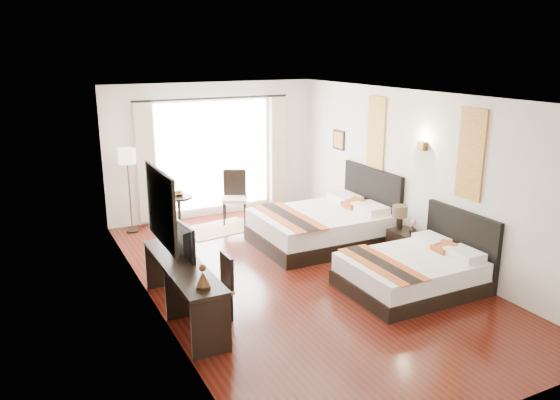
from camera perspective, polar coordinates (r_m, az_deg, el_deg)
name	(u,v)px	position (r m, az deg, el deg)	size (l,w,h in m)	color
floor	(299,277)	(8.63, 1.96, -8.05)	(4.50, 7.50, 0.01)	black
ceiling	(300,96)	(7.94, 2.15, 10.78)	(4.50, 7.50, 0.02)	white
wall_headboard	(417,175)	(9.43, 14.10, 2.53)	(0.01, 7.50, 2.80)	silver
wall_desk	(150,209)	(7.39, -13.39, -0.97)	(0.01, 7.50, 2.80)	silver
wall_window	(213,150)	(11.52, -6.98, 5.18)	(4.50, 0.01, 2.80)	silver
wall_entry	(498,282)	(5.38, 21.82, -8.00)	(4.50, 0.01, 2.80)	silver
window_glass	(214,155)	(11.52, -6.94, 4.68)	(2.40, 0.02, 2.20)	white
sheer_curtain	(215,156)	(11.47, -6.84, 4.63)	(2.30, 0.02, 2.10)	white
drape_left	(146,163)	(11.03, -13.86, 3.75)	(0.35, 0.14, 2.35)	beige
drape_right	(278,151)	(12.00, -0.23, 5.13)	(0.35, 0.14, 2.35)	beige
art_panel_near	(471,154)	(8.50, 19.32, 4.52)	(0.03, 0.50, 1.35)	maroon
art_panel_far	(376,133)	(10.21, 10.01, 6.87)	(0.03, 0.50, 1.35)	maroon
wall_sconce	(422,146)	(9.19, 14.65, 5.47)	(0.10, 0.14, 0.14)	#422C17
mirror_frame	(161,207)	(6.92, -12.35, -0.73)	(0.04, 1.25, 0.95)	black
mirror_glass	(163,207)	(6.93, -12.15, -0.70)	(0.01, 1.12, 0.82)	white
bed_near	(415,271)	(8.36, 13.94, -7.17)	(1.95, 1.52, 1.09)	black
bed_far	(324,225)	(9.99, 4.61, -2.66)	(2.30, 1.80, 1.30)	black
nightstand	(405,245)	(9.47, 12.93, -4.61)	(0.42, 0.52, 0.50)	black
table_lamp	(400,213)	(9.39, 12.41, -1.34)	(0.26, 0.26, 0.41)	black
vase	(413,229)	(9.29, 13.68, -2.98)	(0.13, 0.13, 0.13)	black
console_desk	(183,290)	(7.38, -10.08, -9.27)	(0.50, 2.20, 0.76)	black
television	(177,240)	(7.40, -10.76, -4.13)	(0.82, 0.11, 0.47)	black
bronze_figurine	(203,278)	(6.44, -8.06, -8.07)	(0.17, 0.17, 0.26)	#422C17
desk_chair	(216,300)	(7.33, -6.67, -10.31)	(0.41, 0.41, 0.87)	#B8A88D
floor_lamp	(127,162)	(10.70, -15.67, 3.89)	(0.33, 0.33, 1.65)	black
side_table	(179,211)	(11.05, -10.48, -1.19)	(0.55, 0.55, 0.64)	black
fruit_bowl	(179,195)	(10.97, -10.50, 0.56)	(0.21, 0.21, 0.05)	#462619
window_chair	(235,207)	(11.20, -4.75, -0.71)	(0.66, 0.66, 1.07)	#B8A88D
jute_rug	(218,229)	(10.87, -6.47, -3.02)	(1.37, 0.93, 0.01)	tan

